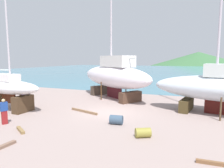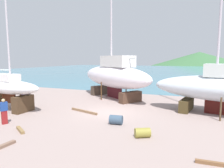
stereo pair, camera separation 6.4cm
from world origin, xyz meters
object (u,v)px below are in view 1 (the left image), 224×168
sailboat_small_center (8,88)px  sailboat_large_starboard (114,75)px  worker (4,111)px  barrel_tipped_left (116,120)px  barrel_tar_black (25,96)px  sailboat_mid_port (224,87)px  barrel_rust_mid (143,133)px

sailboat_small_center → sailboat_large_starboard: sailboat_large_starboard is taller
worker → barrel_tipped_left: 7.37m
sailboat_small_center → worker: sailboat_small_center is taller
worker → barrel_tar_black: worker is taller
barrel_tar_black → sailboat_small_center: bearing=-60.9°
sailboat_mid_port → sailboat_large_starboard: 10.63m
barrel_rust_mid → sailboat_small_center: bearing=171.4°
sailboat_mid_port → barrel_rust_mid: 8.31m
sailboat_large_starboard → worker: size_ratio=11.44×
sailboat_small_center → barrel_tipped_left: bearing=2.2°
sailboat_small_center → sailboat_mid_port: size_ratio=0.63×
sailboat_mid_port → barrel_rust_mid: bearing=65.1°
sailboat_mid_port → barrel_tar_black: 18.95m
sailboat_small_center → sailboat_mid_port: 17.20m
sailboat_small_center → barrel_tipped_left: size_ratio=12.49×
barrel_tipped_left → sailboat_small_center: bearing=178.8°
barrel_tipped_left → barrel_rust_mid: bearing=-36.4°
sailboat_small_center → barrel_rust_mid: sailboat_small_center is taller
barrel_rust_mid → barrel_tipped_left: 2.67m
sailboat_small_center → sailboat_large_starboard: bearing=55.1°
barrel_tipped_left → barrel_tar_black: bearing=159.9°
sailboat_large_starboard → barrel_rust_mid: (5.48, -9.88, -2.22)m
sailboat_large_starboard → barrel_tipped_left: sailboat_large_starboard is taller
sailboat_mid_port → barrel_tipped_left: 8.66m
sailboat_small_center → barrel_tar_black: bearing=122.5°
sailboat_mid_port → barrel_rust_mid: size_ratio=19.89×
sailboat_small_center → worker: size_ratio=6.19×
barrel_rust_mid → barrel_tar_black: size_ratio=0.89×
sailboat_small_center → worker: 4.21m
sailboat_large_starboard → worker: sailboat_large_starboard is taller
sailboat_mid_port → barrel_tar_black: (-18.85, -0.63, -1.84)m
sailboat_mid_port → barrel_tar_black: size_ratio=17.72×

